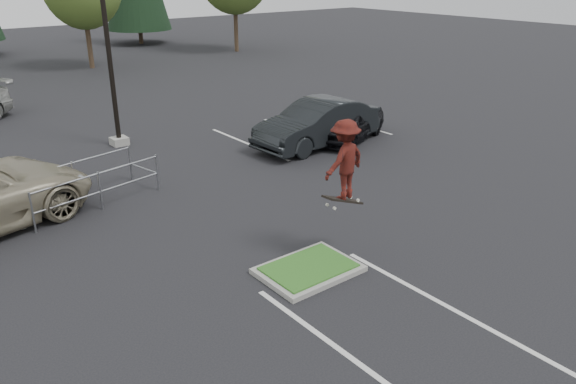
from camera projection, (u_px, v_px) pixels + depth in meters
ground at (309, 272)px, 12.82m from camera, size 120.00×120.00×0.00m
grass_median at (309, 269)px, 12.79m from camera, size 2.20×1.60×0.16m
stall_lines at (141, 204)px, 16.43m from camera, size 22.62×17.60×0.01m
light_pole at (105, 23)px, 20.12m from camera, size 0.70×0.60×10.12m
cart_corral at (72, 185)px, 15.92m from camera, size 4.23×2.21×1.14m
skateboarder at (344, 160)px, 12.76m from camera, size 1.31×0.88×2.17m
car_r_charc at (317, 123)px, 21.45m from camera, size 5.43×2.22×1.75m
car_r_black at (350, 122)px, 22.26m from camera, size 4.39×3.02×1.39m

